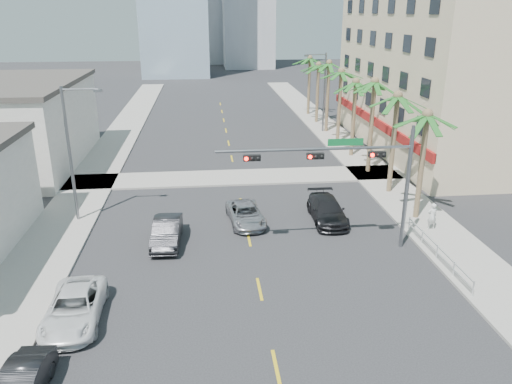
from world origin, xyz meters
TOP-DOWN VIEW (x-y plane):
  - ground at (0.00, 0.00)m, footprint 260.00×260.00m
  - sidewalk_right at (12.00, 20.00)m, footprint 4.00×120.00m
  - sidewalk_left at (-12.00, 20.00)m, footprint 4.00×120.00m
  - sidewalk_cross at (0.00, 22.00)m, footprint 80.00×4.00m
  - building_right at (21.99, 30.00)m, footprint 15.25×28.00m
  - building_left_far at (-19.50, 28.00)m, footprint 11.00×18.00m
  - traffic_signal_mast at (5.78, 7.95)m, footprint 11.12×0.54m
  - palm_tree_0 at (11.60, 12.00)m, footprint 4.80×4.80m
  - palm_tree_1 at (11.60, 17.20)m, footprint 4.80×4.80m
  - palm_tree_2 at (11.60, 22.40)m, footprint 4.80×4.80m
  - palm_tree_3 at (11.60, 27.60)m, footprint 4.80×4.80m
  - palm_tree_4 at (11.60, 32.80)m, footprint 4.80×4.80m
  - palm_tree_5 at (11.60, 38.00)m, footprint 4.80×4.80m
  - palm_tree_6 at (11.60, 43.20)m, footprint 4.80×4.80m
  - palm_tree_7 at (11.60, 48.40)m, footprint 4.80×4.80m
  - streetlight_left at (-11.00, 14.00)m, footprint 2.55×0.25m
  - streetlight_right at (11.00, 38.00)m, footprint 2.55×0.25m
  - guardrail at (10.30, 6.00)m, footprint 0.08×8.08m
  - car_parked_far at (-8.65, 2.08)m, footprint 2.50×5.19m
  - car_lane_left at (-5.00, 9.89)m, footprint 1.77×4.67m
  - car_lane_center at (0.01, 12.44)m, footprint 2.61×4.86m
  - car_lane_right at (5.50, 12.35)m, footprint 2.21×5.24m
  - pedestrian at (11.74, 9.95)m, footprint 0.68×0.47m

SIDE VIEW (x-z plane):
  - ground at x=0.00m, z-range 0.00..0.00m
  - sidewalk_right at x=12.00m, z-range 0.00..0.15m
  - sidewalk_left at x=-12.00m, z-range 0.00..0.15m
  - sidewalk_cross at x=0.00m, z-range 0.00..0.15m
  - car_lane_center at x=0.01m, z-range 0.00..1.30m
  - guardrail at x=10.30m, z-range 0.17..1.17m
  - car_parked_far at x=-8.65m, z-range 0.00..1.43m
  - car_lane_right at x=5.50m, z-range 0.00..1.51m
  - car_lane_left at x=-5.00m, z-range 0.00..1.52m
  - pedestrian at x=11.74m, z-range 0.15..1.91m
  - building_left_far at x=-19.50m, z-range 0.00..7.20m
  - streetlight_left at x=-11.00m, z-range 0.56..9.56m
  - streetlight_right at x=11.00m, z-range 0.56..9.56m
  - traffic_signal_mast at x=5.78m, z-range 1.46..8.66m
  - palm_tree_0 at x=11.60m, z-range 3.18..10.98m
  - palm_tree_3 at x=11.60m, z-range 3.18..10.98m
  - palm_tree_6 at x=11.60m, z-range 3.18..10.98m
  - palm_tree_1 at x=11.60m, z-range 3.35..11.51m
  - palm_tree_4 at x=11.60m, z-range 3.35..11.51m
  - palm_tree_7 at x=11.60m, z-range 3.35..11.51m
  - building_right at x=21.99m, z-range 0.00..15.00m
  - palm_tree_2 at x=11.60m, z-range 3.52..12.04m
  - palm_tree_5 at x=11.60m, z-range 3.52..12.04m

